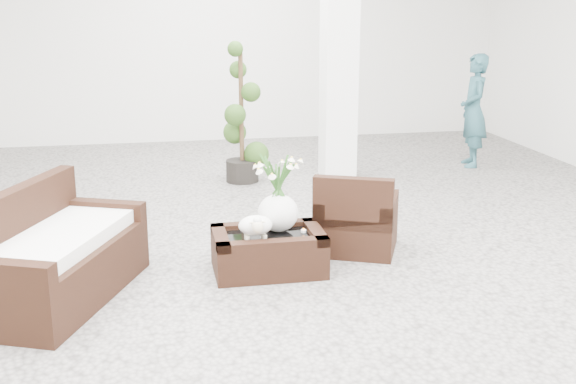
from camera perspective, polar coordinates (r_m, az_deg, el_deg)
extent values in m
plane|color=gray|center=(6.30, -0.17, -5.22)|extent=(11.00, 11.00, 0.00)
cube|color=white|center=(8.91, 4.11, 12.28)|extent=(0.40, 0.40, 3.50)
cube|color=black|center=(5.94, -1.56, -4.89)|extent=(0.90, 0.60, 0.31)
ellipsoid|color=white|center=(5.75, -2.60, -2.85)|extent=(0.28, 0.23, 0.21)
cylinder|color=white|center=(5.96, 1.24, -3.09)|extent=(0.04, 0.04, 0.03)
cube|color=black|center=(6.42, 5.50, -1.46)|extent=(0.89, 0.88, 0.73)
cube|color=black|center=(5.60, -17.83, -4.08)|extent=(1.31, 1.74, 0.84)
imported|color=#274F58|center=(9.88, 14.55, 6.28)|extent=(0.46, 0.61, 1.50)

